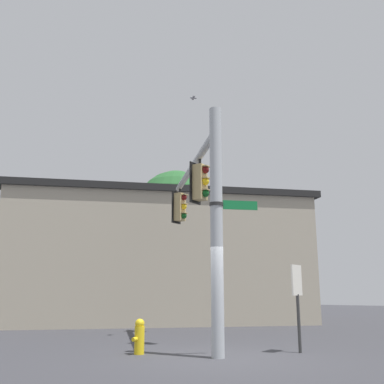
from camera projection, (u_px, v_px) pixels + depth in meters
ground_plane at (218, 358)px, 9.98m from camera, size 80.00×80.00×0.00m
signal_pole at (217, 226)px, 10.63m from camera, size 0.30×0.30×6.01m
mast_arm at (193, 167)px, 14.24m from camera, size 4.71×4.67×0.20m
traffic_light_nearest_pole at (201, 182)px, 12.93m from camera, size 0.54×0.49×1.31m
traffic_light_mid_inner at (180, 207)px, 16.74m from camera, size 0.54×0.49×1.31m
street_name_sign at (226, 205)px, 10.79m from camera, size 0.91×0.92×0.22m
bird_flying at (193, 98)px, 15.45m from camera, size 0.30×0.29×0.08m
storefront_building at (157, 259)px, 22.40m from camera, size 15.65×15.53×6.05m
tree_by_storefront at (176, 211)px, 22.83m from camera, size 4.21×4.21×7.60m
fire_hydrant at (139, 336)px, 10.67m from camera, size 0.35×0.24×0.82m
historical_marker at (297, 294)px, 11.14m from camera, size 0.60×0.08×2.13m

